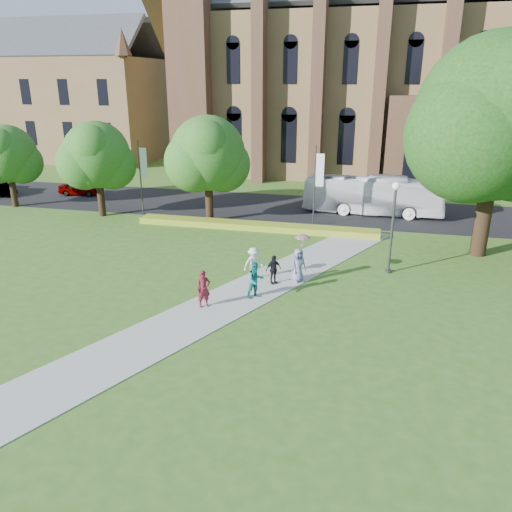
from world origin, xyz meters
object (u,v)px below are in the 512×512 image
(large_tree, at_px, (499,118))
(tour_coach, at_px, (373,195))
(pedestrian_0, at_px, (203,289))
(car_0, at_px, (79,188))
(streetlamp, at_px, (393,217))

(large_tree, xyz_separation_m, tour_coach, (-6.78, 8.68, -6.79))
(tour_coach, height_order, pedestrian_0, tour_coach)
(large_tree, distance_m, car_0, 36.12)
(streetlamp, xyz_separation_m, tour_coach, (-1.28, 13.18, -1.72))
(pedestrian_0, bearing_deg, streetlamp, 2.16)
(streetlamp, bearing_deg, tour_coach, 95.53)
(tour_coach, distance_m, pedestrian_0, 21.46)
(tour_coach, relative_size, car_0, 2.93)
(car_0, distance_m, pedestrian_0, 28.69)
(streetlamp, relative_size, car_0, 1.38)
(pedestrian_0, bearing_deg, large_tree, 2.48)
(streetlamp, bearing_deg, pedestrian_0, -141.52)
(streetlamp, distance_m, pedestrian_0, 11.39)
(streetlamp, xyz_separation_m, car_0, (-28.54, 13.81, -2.63))
(streetlamp, height_order, large_tree, large_tree)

